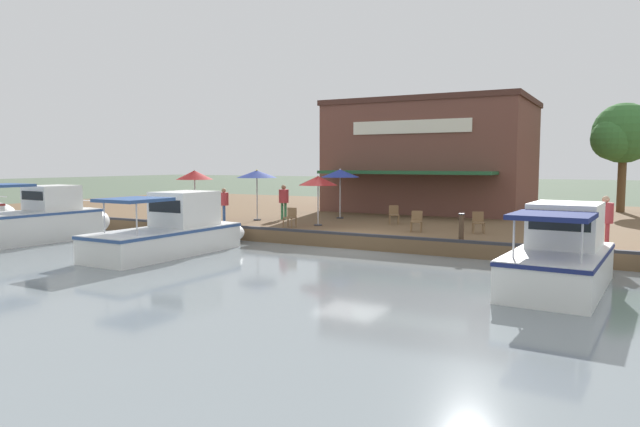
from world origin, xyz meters
TOP-DOWN VIEW (x-y plane):
  - ground_plane at (0.00, 0.00)m, footprint 220.00×220.00m
  - quay_deck at (-11.00, 0.00)m, footprint 22.00×56.00m
  - quay_edge_fender at (-0.10, 0.00)m, footprint 0.20×50.40m
  - waterfront_restaurant at (-13.27, -1.03)m, footprint 9.76×11.14m
  - patio_umbrella_back_row at (-1.72, -9.24)m, footprint 1.78×1.78m
  - patio_umbrella_mid_patio_left at (-5.99, -3.49)m, footprint 1.94×1.94m
  - patio_umbrella_near_quay_edge at (-2.51, -2.84)m, footprint 1.75×1.75m
  - patio_umbrella_mid_patio_right at (-3.19, -6.61)m, footprint 1.98×1.98m
  - cafe_chair_back_row_seat at (-4.74, -0.11)m, footprint 0.59×0.59m
  - cafe_chair_far_corner_seat at (-1.35, -3.57)m, footprint 0.46×0.46m
  - cafe_chair_beside_entrance at (-3.90, 6.84)m, footprint 0.49×0.49m
  - cafe_chair_facing_river at (-6.10, -11.58)m, footprint 0.53×0.53m
  - cafe_chair_mid_patio at (-3.17, 4.07)m, footprint 0.57×0.57m
  - cafe_chair_under_first_umbrella at (-2.40, 1.77)m, footprint 0.53×0.53m
  - person_at_quay_edge at (-2.03, -7.72)m, footprint 0.45×0.45m
  - person_mid_patio at (-0.94, 8.65)m, footprint 0.49×0.49m
  - person_near_entrance at (-4.16, -5.68)m, footprint 0.48×0.48m
  - motorboat_nearest_quay at (3.95, -12.57)m, footprint 6.31×2.55m
  - motorboat_second_along at (3.19, 7.80)m, footprint 5.97×2.49m
  - motorboat_mid_row at (3.71, -5.32)m, footprint 7.06×2.35m
  - mooring_post at (-0.35, 4.13)m, footprint 0.22×0.22m
  - tree_behind_restaurant at (-16.80, 8.78)m, footprint 3.56×3.39m

SIDE VIEW (x-z plane):
  - ground_plane at x=0.00m, z-range 0.00..0.00m
  - quay_deck at x=-11.00m, z-range 0.00..0.60m
  - quay_edge_fender at x=-0.10m, z-range 0.60..0.70m
  - motorboat_mid_row at x=3.71m, z-range -0.28..1.96m
  - motorboat_second_along at x=3.19m, z-range -0.23..2.00m
  - motorboat_nearest_quay at x=3.95m, z-range -0.30..2.17m
  - cafe_chair_back_row_seat at x=-4.74m, z-range 0.65..1.50m
  - cafe_chair_far_corner_seat at x=-1.35m, z-range 0.65..1.50m
  - cafe_chair_beside_entrance at x=-3.90m, z-range 0.65..1.50m
  - cafe_chair_facing_river at x=-6.10m, z-range 0.65..1.50m
  - cafe_chair_mid_patio at x=-3.17m, z-range 0.65..1.50m
  - cafe_chair_under_first_umbrella at x=-2.40m, z-range 0.65..1.50m
  - mooring_post at x=-0.35m, z-range 0.61..1.62m
  - person_at_quay_edge at x=-2.03m, z-range 0.79..2.38m
  - person_near_entrance at x=-4.16m, z-range 0.82..2.54m
  - person_mid_patio at x=-0.94m, z-range 0.82..2.55m
  - patio_umbrella_near_quay_edge at x=-2.51m, z-range 1.47..3.73m
  - patio_umbrella_back_row at x=-1.72m, z-range 1.57..4.04m
  - patio_umbrella_mid_patio_right at x=-3.19m, z-range 1.61..4.08m
  - patio_umbrella_mid_patio_left at x=-5.99m, z-range 1.61..4.12m
  - waterfront_restaurant at x=-13.27m, z-range 0.60..6.97m
  - tree_behind_restaurant at x=-16.80m, z-range 1.87..8.04m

